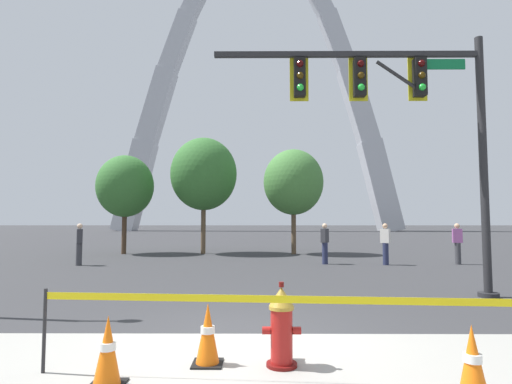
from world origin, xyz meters
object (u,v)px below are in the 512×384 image
(fire_hydrant, at_px, (281,326))
(traffic_signal_gantry, at_px, (406,110))
(pedestrian_near_trees, at_px, (79,244))
(pedestrian_walking_left, at_px, (458,243))
(traffic_cone_by_hydrant, at_px, (208,334))
(monument_arch, at_px, (257,96))
(traffic_cone_curb_edge, at_px, (473,364))
(pedestrian_walking_right, at_px, (325,243))
(pedestrian_standing_center, at_px, (385,244))
(traffic_cone_mid_sidewalk, at_px, (108,352))

(fire_hydrant, relative_size, traffic_signal_gantry, 0.15)
(pedestrian_near_trees, bearing_deg, pedestrian_walking_left, 1.87)
(traffic_cone_by_hydrant, xyz_separation_m, pedestrian_near_trees, (-6.22, 10.44, 0.46))
(monument_arch, height_order, pedestrian_walking_left, monument_arch)
(traffic_cone_by_hydrant, relative_size, pedestrian_near_trees, 0.46)
(traffic_cone_curb_edge, bearing_deg, traffic_cone_by_hydrant, 159.92)
(traffic_cone_curb_edge, height_order, pedestrian_walking_right, pedestrian_walking_right)
(pedestrian_near_trees, bearing_deg, traffic_cone_curb_edge, -52.12)
(fire_hydrant, relative_size, pedestrian_standing_center, 0.62)
(pedestrian_walking_right, bearing_deg, pedestrian_standing_center, -6.96)
(pedestrian_walking_left, distance_m, pedestrian_near_trees, 14.60)
(traffic_cone_curb_edge, relative_size, pedestrian_standing_center, 0.46)
(traffic_cone_by_hydrant, relative_size, monument_arch, 0.01)
(fire_hydrant, relative_size, traffic_cone_by_hydrant, 1.36)
(pedestrian_near_trees, bearing_deg, fire_hydrant, -55.89)
(pedestrian_walking_right, bearing_deg, traffic_cone_mid_sidewalk, -109.76)
(monument_arch, bearing_deg, fire_hydrant, -89.51)
(pedestrian_walking_right, bearing_deg, fire_hydrant, -101.90)
(monument_arch, distance_m, pedestrian_walking_left, 52.18)
(fire_hydrant, distance_m, pedestrian_near_trees, 12.67)
(monument_arch, relative_size, pedestrian_near_trees, 31.45)
(traffic_cone_by_hydrant, xyz_separation_m, traffic_signal_gantry, (4.02, 4.28, 3.91))
(traffic_cone_curb_edge, distance_m, pedestrian_near_trees, 14.46)
(traffic_signal_gantry, relative_size, monument_arch, 0.13)
(traffic_signal_gantry, xyz_separation_m, pedestrian_walking_right, (-0.82, 6.70, -3.45))
(fire_hydrant, relative_size, pedestrian_walking_left, 0.62)
(traffic_signal_gantry, distance_m, monument_arch, 56.68)
(traffic_cone_mid_sidewalk, height_order, monument_arch, monument_arch)
(pedestrian_walking_left, xyz_separation_m, pedestrian_near_trees, (-14.59, -0.48, 0.00))
(traffic_cone_mid_sidewalk, height_order, traffic_cone_curb_edge, same)
(fire_hydrant, height_order, traffic_cone_mid_sidewalk, fire_hydrant)
(traffic_cone_by_hydrant, xyz_separation_m, traffic_cone_mid_sidewalk, (-0.97, -0.64, 0.00))
(traffic_cone_mid_sidewalk, height_order, pedestrian_standing_center, pedestrian_standing_center)
(traffic_signal_gantry, relative_size, pedestrian_near_trees, 4.04)
(traffic_cone_curb_edge, bearing_deg, pedestrian_walking_left, 64.32)
(fire_hydrant, bearing_deg, traffic_cone_by_hydrant, 176.84)
(pedestrian_standing_center, bearing_deg, traffic_cone_by_hydrant, -117.18)
(traffic_cone_by_hydrant, height_order, traffic_signal_gantry, traffic_signal_gantry)
(pedestrian_walking_left, bearing_deg, monument_arch, 99.59)
(pedestrian_walking_left, relative_size, pedestrian_near_trees, 1.00)
(fire_hydrant, height_order, traffic_cone_curb_edge, fire_hydrant)
(traffic_cone_by_hydrant, height_order, traffic_cone_curb_edge, same)
(traffic_signal_gantry, bearing_deg, pedestrian_near_trees, 148.98)
(traffic_signal_gantry, xyz_separation_m, monument_arch, (-3.64, 53.88, 17.23))
(pedestrian_walking_right, bearing_deg, monument_arch, 93.42)
(pedestrian_standing_center, height_order, pedestrian_near_trees, same)
(traffic_cone_mid_sidewalk, bearing_deg, traffic_signal_gantry, 44.56)
(traffic_signal_gantry, bearing_deg, pedestrian_walking_right, 96.95)
(traffic_cone_by_hydrant, height_order, pedestrian_walking_right, pedestrian_walking_right)
(fire_hydrant, height_order, pedestrian_walking_left, pedestrian_walking_left)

